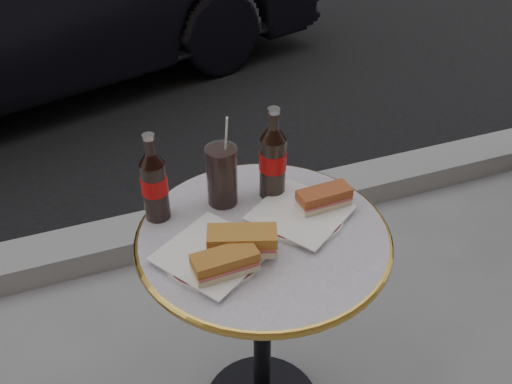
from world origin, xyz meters
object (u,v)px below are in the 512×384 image
object	(u,v)px
cola_glass	(222,175)
cola_bottle_left	(153,177)
plate_right	(300,215)
cola_bottle_right	(273,153)
bistro_table	(262,333)
plate_left	(213,256)

from	to	relation	value
cola_glass	cola_bottle_left	bearing A→B (deg)	179.79
plate_right	cola_glass	xyz separation A→B (m)	(-0.16, 0.13, 0.08)
plate_right	cola_bottle_right	world-z (taller)	cola_bottle_right
bistro_table	cola_glass	world-z (taller)	cola_glass
plate_left	plate_right	world-z (taller)	same
plate_right	plate_left	bearing A→B (deg)	-165.55
plate_right	cola_bottle_left	size ratio (longest dim) A/B	0.93
plate_right	bistro_table	bearing A→B (deg)	-167.70
cola_bottle_right	cola_glass	size ratio (longest dim) A/B	1.55
cola_bottle_right	cola_glass	bearing A→B (deg)	173.51
bistro_table	cola_bottle_left	bearing A→B (deg)	145.23
plate_right	cola_bottle_left	world-z (taller)	cola_bottle_left
bistro_table	plate_right	size ratio (longest dim) A/B	3.35
bistro_table	plate_left	distance (m)	0.40
bistro_table	cola_bottle_right	xyz separation A→B (m)	(0.08, 0.14, 0.49)
plate_left	cola_bottle_right	xyz separation A→B (m)	(0.22, 0.18, 0.12)
plate_right	cola_bottle_right	bearing A→B (deg)	104.21
cola_glass	bistro_table	bearing A→B (deg)	-71.30
plate_left	cola_bottle_left	distance (m)	0.24
plate_left	cola_glass	xyz separation A→B (m)	(0.09, 0.19, 0.08)
bistro_table	cola_bottle_left	xyz separation A→B (m)	(-0.22, 0.15, 0.48)
plate_right	cola_bottle_left	bearing A→B (deg)	158.44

